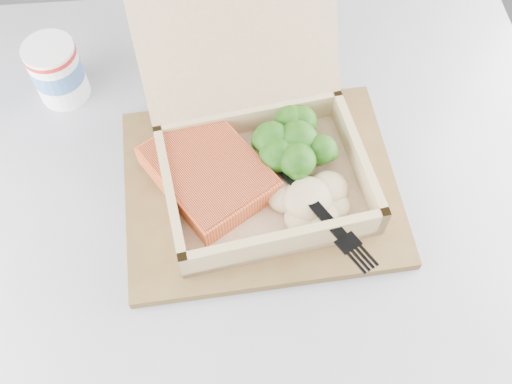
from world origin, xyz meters
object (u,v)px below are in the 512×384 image
object	(u,v)px
serving_tray	(261,186)
paper_cup	(56,70)
cafe_table	(257,283)
takeout_container	(257,134)

from	to	relation	value
serving_tray	paper_cup	distance (m)	0.30
serving_tray	paper_cup	world-z (taller)	paper_cup
serving_tray	paper_cup	bearing A→B (deg)	131.75
cafe_table	paper_cup	xyz separation A→B (m)	(-0.18, 0.27, 0.23)
cafe_table	serving_tray	distance (m)	0.20
cafe_table	takeout_container	distance (m)	0.26
cafe_table	serving_tray	xyz separation A→B (m)	(0.02, 0.04, 0.19)
serving_tray	takeout_container	size ratio (longest dim) A/B	1.11
cafe_table	paper_cup	world-z (taller)	paper_cup
cafe_table	takeout_container	world-z (taller)	takeout_container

